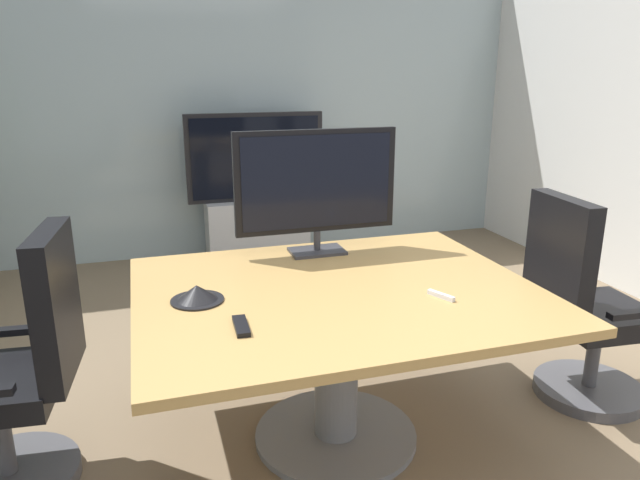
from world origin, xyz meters
The scene contains 10 objects.
ground_plane centered at (0.00, 0.00, 0.00)m, with size 7.72×7.72×0.00m, color #7A664C.
wall_back_glass_partition centered at (0.00, 3.36, 1.36)m, with size 5.65×0.10×2.73m, color #9EB2B7.
conference_table centered at (0.03, 0.22, 0.57)m, with size 1.73×1.39×0.75m.
office_chair_left centered at (-1.29, 0.31, 0.46)m, with size 0.62×0.59×1.09m.
office_chair_right centered at (1.34, 0.19, 0.46)m, with size 0.61×0.59×1.09m.
tv_monitor centered at (0.09, 0.75, 1.11)m, with size 0.84×0.18×0.64m.
wall_display_unit centered at (0.22, 3.00, 0.44)m, with size 1.20×0.36×1.31m.
conference_phone centered at (-0.57, 0.26, 0.78)m, with size 0.22×0.22×0.07m.
remote_control centered at (-0.45, -0.06, 0.76)m, with size 0.05×0.17×0.02m, color black.
whiteboard_marker centered at (0.41, -0.01, 0.76)m, with size 0.13×0.02×0.02m, color silver.
Camera 1 is at (-0.76, -2.05, 1.69)m, focal length 32.96 mm.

